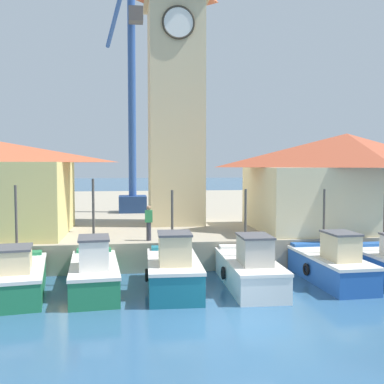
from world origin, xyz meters
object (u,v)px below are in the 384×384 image
(warehouse_right, at_px, (346,180))
(clock_tower, at_px, (176,83))
(fishing_boat_mid_left, at_px, (249,269))
(dock_worker_along_quay, at_px, (149,222))
(fishing_boat_left_inner, at_px, (173,270))
(port_crane_near, at_px, (131,122))
(fishing_boat_left_outer, at_px, (94,272))
(dock_worker_near_tower, at_px, (305,218))
(fishing_boat_far_left, at_px, (16,277))
(fishing_boat_center, at_px, (331,265))

(warehouse_right, bearing_deg, clock_tower, 160.02)
(fishing_boat_mid_left, xyz_separation_m, dock_worker_along_quay, (-3.82, 3.54, 1.46))
(dock_worker_along_quay, bearing_deg, fishing_boat_left_inner, -77.93)
(port_crane_near, bearing_deg, dock_worker_along_quay, -86.87)
(fishing_boat_left_outer, bearing_deg, port_crane_near, 84.62)
(port_crane_near, height_order, dock_worker_near_tower, port_crane_near)
(port_crane_near, bearing_deg, fishing_boat_left_outer, -95.38)
(fishing_boat_far_left, bearing_deg, dock_worker_near_tower, 17.49)
(fishing_boat_far_left, xyz_separation_m, port_crane_near, (4.37, 16.40, 7.29))
(fishing_boat_mid_left, distance_m, fishing_boat_center, 3.51)
(fishing_boat_left_inner, height_order, dock_worker_along_quay, fishing_boat_left_inner)
(fishing_boat_center, distance_m, dock_worker_near_tower, 4.24)
(fishing_boat_far_left, xyz_separation_m, clock_tower, (6.94, 9.29, 8.96))
(warehouse_right, relative_size, dock_worker_along_quay, 6.44)
(warehouse_right, xyz_separation_m, dock_worker_along_quay, (-10.91, -2.55, -1.81))
(fishing_boat_left_outer, bearing_deg, dock_worker_near_tower, 21.19)
(fishing_boat_far_left, relative_size, dock_worker_near_tower, 3.14)
(warehouse_right, bearing_deg, fishing_boat_left_inner, -148.55)
(fishing_boat_center, bearing_deg, dock_worker_along_quay, 155.45)
(fishing_boat_left_outer, relative_size, fishing_boat_mid_left, 0.99)
(fishing_boat_left_inner, xyz_separation_m, fishing_boat_center, (6.55, 0.30, -0.06))
(fishing_boat_far_left, relative_size, dock_worker_along_quay, 3.14)
(fishing_boat_left_outer, relative_size, fishing_boat_center, 1.04)
(fishing_boat_left_outer, bearing_deg, fishing_boat_left_inner, -6.77)
(fishing_boat_center, xyz_separation_m, dock_worker_near_tower, (0.48, 3.95, 1.46))
(fishing_boat_far_left, height_order, warehouse_right, warehouse_right)
(fishing_boat_left_inner, bearing_deg, dock_worker_along_quay, 102.07)
(fishing_boat_mid_left, xyz_separation_m, clock_tower, (-1.96, 9.38, 8.91))
(clock_tower, height_order, port_crane_near, port_crane_near)
(fishing_boat_mid_left, relative_size, fishing_boat_center, 1.06)
(fishing_boat_left_inner, xyz_separation_m, warehouse_right, (10.13, 6.20, 3.21))
(fishing_boat_center, distance_m, port_crane_near, 19.56)
(fishing_boat_left_inner, bearing_deg, port_crane_near, 95.12)
(clock_tower, xyz_separation_m, dock_worker_along_quay, (-1.86, -5.84, -7.45))
(fishing_boat_far_left, relative_size, fishing_boat_center, 1.01)
(fishing_boat_center, xyz_separation_m, clock_tower, (-5.46, 9.19, 8.90))
(fishing_boat_left_inner, relative_size, port_crane_near, 0.26)
(clock_tower, relative_size, dock_worker_near_tower, 10.71)
(fishing_boat_far_left, height_order, dock_worker_along_quay, fishing_boat_far_left)
(fishing_boat_mid_left, bearing_deg, fishing_boat_center, 3.13)
(fishing_boat_far_left, distance_m, fishing_boat_left_inner, 5.86)
(dock_worker_near_tower, bearing_deg, dock_worker_along_quay, -175.54)
(fishing_boat_left_outer, height_order, fishing_boat_left_inner, fishing_boat_left_outer)
(fishing_boat_left_outer, bearing_deg, fishing_boat_far_left, -176.64)
(clock_tower, bearing_deg, fishing_boat_center, -59.25)
(clock_tower, distance_m, warehouse_right, 11.15)
(clock_tower, bearing_deg, port_crane_near, 109.87)
(dock_worker_along_quay, bearing_deg, fishing_boat_left_outer, -124.28)
(port_crane_near, bearing_deg, dock_worker_near_tower, -55.40)
(fishing_boat_left_outer, xyz_separation_m, clock_tower, (4.10, 9.13, 8.90))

